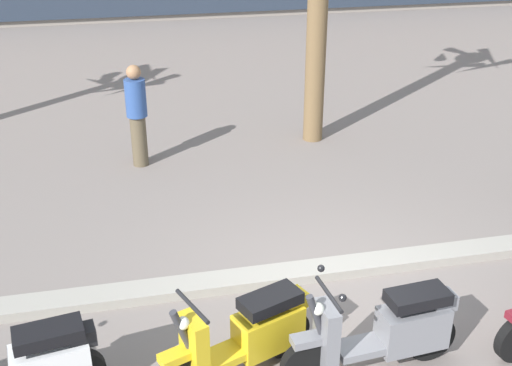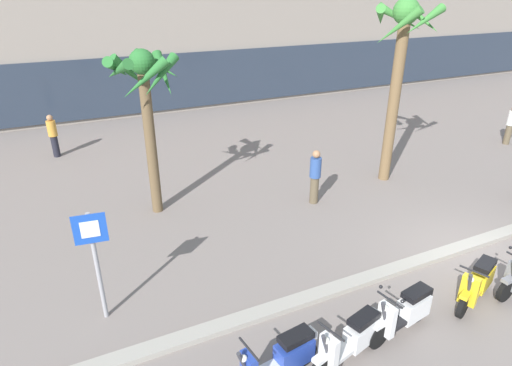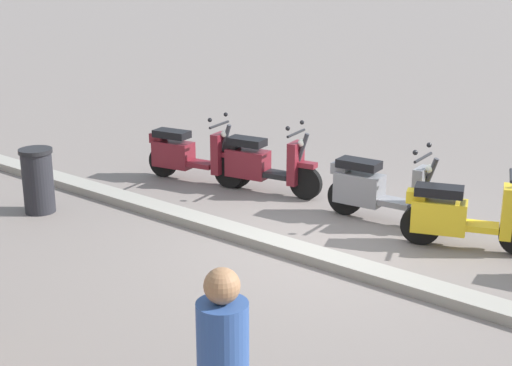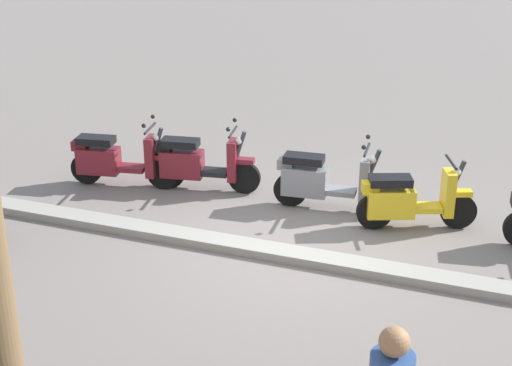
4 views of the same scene
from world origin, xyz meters
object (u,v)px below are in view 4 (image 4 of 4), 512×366
(scooter_yellow_second_in_line, at_px, (408,200))
(scooter_maroon_far_back, at_px, (198,163))
(scooter_maroon_mid_front, at_px, (115,160))
(scooter_grey_mid_rear, at_px, (323,181))

(scooter_yellow_second_in_line, height_order, scooter_maroon_far_back, scooter_maroon_far_back)
(scooter_maroon_far_back, bearing_deg, scooter_maroon_mid_front, 12.87)
(scooter_maroon_far_back, xyz_separation_m, scooter_maroon_mid_front, (1.34, 0.31, -0.01))
(scooter_grey_mid_rear, bearing_deg, scooter_maroon_mid_front, 4.43)
(scooter_maroon_far_back, bearing_deg, scooter_grey_mid_rear, 178.93)
(scooter_yellow_second_in_line, bearing_deg, scooter_maroon_mid_front, 0.38)
(scooter_maroon_mid_front, bearing_deg, scooter_grey_mid_rear, -175.57)
(scooter_yellow_second_in_line, bearing_deg, scooter_maroon_far_back, -4.57)
(scooter_grey_mid_rear, bearing_deg, scooter_yellow_second_in_line, 169.97)
(scooter_yellow_second_in_line, relative_size, scooter_maroon_mid_front, 0.91)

